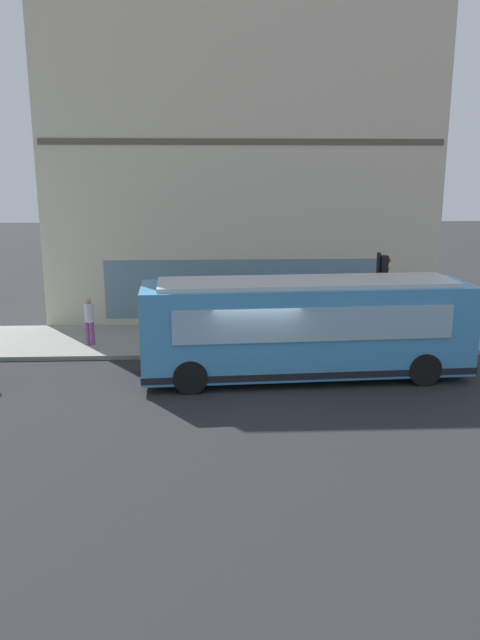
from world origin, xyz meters
TOP-DOWN VIEW (x-y plane):
  - ground at (0.00, 0.00)m, footprint 120.00×120.00m
  - sidewalk_curb at (4.79, 0.00)m, footprint 4.37×40.00m
  - building_corner at (10.06, 0.00)m, footprint 6.22×16.02m
  - city_bus_nearside at (0.60, -1.59)m, footprint 3.10×10.17m
  - traffic_light_near_corner at (3.08, -4.58)m, footprint 0.32×0.49m
  - fire_hydrant at (4.23, 1.17)m, footprint 0.35×0.35m
  - pedestrian_near_building_entrance at (5.25, -8.67)m, footprint 0.32×0.32m
  - pedestrian_by_light_pole at (5.14, 2.29)m, footprint 0.32×0.32m
  - pedestrian_near_hydrant at (4.04, 5.69)m, footprint 0.32×0.32m
  - newspaper_vending_box at (4.44, -2.20)m, footprint 0.44×0.43m

SIDE VIEW (x-z plane):
  - ground at x=0.00m, z-range 0.00..0.00m
  - sidewalk_curb at x=4.79m, z-range 0.00..0.15m
  - fire_hydrant at x=4.23m, z-range 0.14..0.88m
  - newspaper_vending_box at x=4.44m, z-range 0.15..1.05m
  - pedestrian_by_light_pole at x=5.14m, z-range 0.27..1.88m
  - pedestrian_near_building_entrance at x=5.25m, z-range 0.28..1.96m
  - pedestrian_near_hydrant at x=4.04m, z-range 0.29..2.04m
  - city_bus_nearside at x=0.60m, z-range 0.02..3.09m
  - traffic_light_near_corner at x=3.08m, z-range 0.82..4.24m
  - building_corner at x=10.06m, z-range -0.01..13.39m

